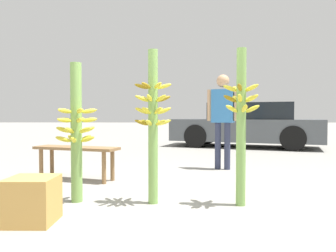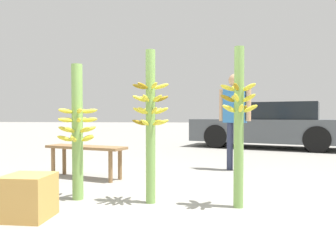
{
  "view_description": "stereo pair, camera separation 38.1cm",
  "coord_description": "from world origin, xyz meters",
  "px_view_note": "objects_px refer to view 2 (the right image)",
  "views": [
    {
      "loc": [
        0.15,
        -3.16,
        0.96
      ],
      "look_at": [
        0.11,
        0.65,
        0.83
      ],
      "focal_mm": 35.0,
      "sensor_mm": 36.0,
      "label": 1
    },
    {
      "loc": [
        0.53,
        -3.14,
        0.96
      ],
      "look_at": [
        0.11,
        0.65,
        0.83
      ],
      "focal_mm": 35.0,
      "sensor_mm": 36.0,
      "label": 2
    }
  ],
  "objects_px": {
    "banana_stalk_left": "(77,130)",
    "vendor_person": "(235,112)",
    "produce_crate": "(28,197)",
    "banana_stalk_center": "(151,121)",
    "parked_car": "(269,126)",
    "banana_stalk_right": "(239,121)",
    "market_bench": "(86,152)"
  },
  "relations": [
    {
      "from": "vendor_person",
      "to": "parked_car",
      "type": "bearing_deg",
      "value": 94.74
    },
    {
      "from": "market_bench",
      "to": "produce_crate",
      "type": "height_order",
      "value": "market_bench"
    },
    {
      "from": "banana_stalk_right",
      "to": "vendor_person",
      "type": "distance_m",
      "value": 2.35
    },
    {
      "from": "produce_crate",
      "to": "banana_stalk_left",
      "type": "bearing_deg",
      "value": 75.01
    },
    {
      "from": "market_bench",
      "to": "produce_crate",
      "type": "xyz_separation_m",
      "value": [
        0.17,
        -1.93,
        -0.2
      ]
    },
    {
      "from": "banana_stalk_center",
      "to": "vendor_person",
      "type": "height_order",
      "value": "vendor_person"
    },
    {
      "from": "vendor_person",
      "to": "banana_stalk_right",
      "type": "bearing_deg",
      "value": -70.95
    },
    {
      "from": "vendor_person",
      "to": "produce_crate",
      "type": "distance_m",
      "value": 3.72
    },
    {
      "from": "banana_stalk_right",
      "to": "vendor_person",
      "type": "xyz_separation_m",
      "value": [
        0.18,
        2.34,
        0.12
      ]
    },
    {
      "from": "banana_stalk_center",
      "to": "banana_stalk_right",
      "type": "bearing_deg",
      "value": -4.37
    },
    {
      "from": "banana_stalk_center",
      "to": "parked_car",
      "type": "relative_size",
      "value": 0.36
    },
    {
      "from": "banana_stalk_center",
      "to": "produce_crate",
      "type": "height_order",
      "value": "banana_stalk_center"
    },
    {
      "from": "banana_stalk_left",
      "to": "vendor_person",
      "type": "distance_m",
      "value": 2.96
    },
    {
      "from": "banana_stalk_left",
      "to": "banana_stalk_right",
      "type": "relative_size",
      "value": 0.92
    },
    {
      "from": "banana_stalk_right",
      "to": "parked_car",
      "type": "bearing_deg",
      "value": 76.41
    },
    {
      "from": "banana_stalk_left",
      "to": "banana_stalk_center",
      "type": "height_order",
      "value": "banana_stalk_center"
    },
    {
      "from": "parked_car",
      "to": "produce_crate",
      "type": "xyz_separation_m",
      "value": [
        -3.53,
        -7.03,
        -0.45
      ]
    },
    {
      "from": "banana_stalk_left",
      "to": "parked_car",
      "type": "bearing_deg",
      "value": 62.12
    },
    {
      "from": "vendor_person",
      "to": "banana_stalk_left",
      "type": "bearing_deg",
      "value": -108.25
    },
    {
      "from": "banana_stalk_center",
      "to": "produce_crate",
      "type": "bearing_deg",
      "value": -147.72
    },
    {
      "from": "vendor_person",
      "to": "market_bench",
      "type": "bearing_deg",
      "value": -133.52
    },
    {
      "from": "banana_stalk_right",
      "to": "produce_crate",
      "type": "xyz_separation_m",
      "value": [
        -1.97,
        -0.59,
        -0.69
      ]
    },
    {
      "from": "banana_stalk_left",
      "to": "market_bench",
      "type": "relative_size",
      "value": 1.15
    },
    {
      "from": "banana_stalk_right",
      "to": "vendor_person",
      "type": "bearing_deg",
      "value": 85.72
    },
    {
      "from": "market_bench",
      "to": "vendor_person",
      "type": "bearing_deg",
      "value": 41.13
    },
    {
      "from": "parked_car",
      "to": "produce_crate",
      "type": "relative_size",
      "value": 11.39
    },
    {
      "from": "market_bench",
      "to": "parked_car",
      "type": "relative_size",
      "value": 0.29
    },
    {
      "from": "banana_stalk_center",
      "to": "banana_stalk_right",
      "type": "distance_m",
      "value": 0.94
    },
    {
      "from": "banana_stalk_right",
      "to": "market_bench",
      "type": "relative_size",
      "value": 1.24
    },
    {
      "from": "banana_stalk_left",
      "to": "market_bench",
      "type": "bearing_deg",
      "value": 106.36
    },
    {
      "from": "produce_crate",
      "to": "banana_stalk_center",
      "type": "bearing_deg",
      "value": 32.28
    },
    {
      "from": "vendor_person",
      "to": "produce_crate",
      "type": "bearing_deg",
      "value": -102.99
    }
  ]
}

